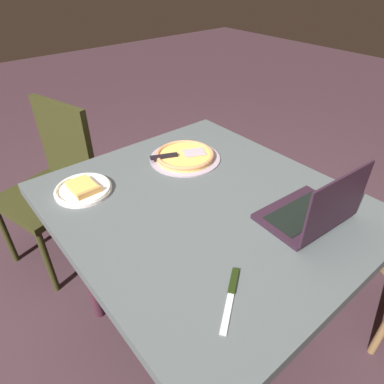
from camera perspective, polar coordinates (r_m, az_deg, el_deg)
The scene contains 7 objects.
ground_plane at distance 1.85m, azimuth 1.69°, elevation -21.04°, with size 12.00×12.00×0.00m, color #432C33.
dining_table at distance 1.33m, azimuth 2.20°, elevation -4.32°, with size 1.16×1.03×0.77m.
laptop at distance 1.22m, azimuth 19.88°, elevation -3.07°, with size 0.23×0.32×0.23m.
pizza_plate at distance 1.39m, azimuth -17.92°, elevation 0.51°, with size 0.22×0.22×0.04m.
pizza_tray at distance 1.54m, azimuth -1.22°, elevation 6.15°, with size 0.32×0.32×0.03m.
table_knife at distance 0.98m, azimuth 6.66°, elevation -16.53°, with size 0.14×0.19×0.01m.
chair_near at distance 2.02m, azimuth -22.17°, elevation 2.13°, with size 0.53×0.53×0.92m.
Camera 1 is at (-0.76, 0.69, 1.54)m, focal length 31.49 mm.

